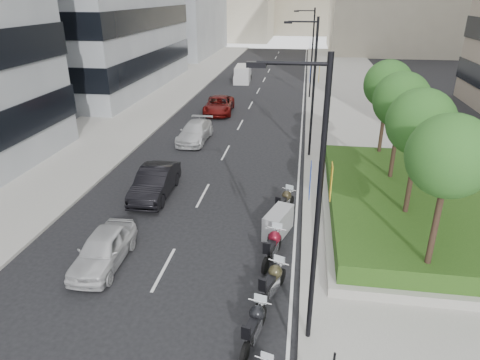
% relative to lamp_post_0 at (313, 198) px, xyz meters
% --- Properties ---
extents(ground, '(160.00, 160.00, 0.00)m').
position_rel_lamp_post_0_xyz_m(ground, '(-4.14, -1.00, -5.07)').
color(ground, black).
rests_on(ground, ground).
extents(sidewalk_right, '(10.00, 100.00, 0.15)m').
position_rel_lamp_post_0_xyz_m(sidewalk_right, '(4.86, 29.00, -4.99)').
color(sidewalk_right, '#9E9B93').
rests_on(sidewalk_right, ground).
extents(sidewalk_left, '(8.00, 100.00, 0.15)m').
position_rel_lamp_post_0_xyz_m(sidewalk_left, '(-16.14, 29.00, -4.99)').
color(sidewalk_left, '#9E9B93').
rests_on(sidewalk_left, ground).
extents(lane_edge, '(0.12, 100.00, 0.01)m').
position_rel_lamp_post_0_xyz_m(lane_edge, '(-0.44, 29.00, -5.06)').
color(lane_edge, silver).
rests_on(lane_edge, ground).
extents(lane_centre, '(0.12, 100.00, 0.01)m').
position_rel_lamp_post_0_xyz_m(lane_centre, '(-5.64, 29.00, -5.06)').
color(lane_centre, silver).
rests_on(lane_centre, ground).
extents(planter, '(10.00, 14.00, 0.40)m').
position_rel_lamp_post_0_xyz_m(planter, '(5.86, 9.00, -4.72)').
color(planter, '#A3A198').
rests_on(planter, sidewalk_right).
extents(hedge, '(9.40, 13.40, 0.80)m').
position_rel_lamp_post_0_xyz_m(hedge, '(5.86, 9.00, -4.12)').
color(hedge, '#1B3E11').
rests_on(hedge, planter).
extents(tree_0, '(2.80, 2.80, 6.30)m').
position_rel_lamp_post_0_xyz_m(tree_0, '(4.36, 3.00, 0.36)').
color(tree_0, '#332319').
rests_on(tree_0, planter).
extents(tree_1, '(2.80, 2.80, 6.30)m').
position_rel_lamp_post_0_xyz_m(tree_1, '(4.36, 7.00, 0.36)').
color(tree_1, '#332319').
rests_on(tree_1, planter).
extents(tree_2, '(2.80, 2.80, 6.30)m').
position_rel_lamp_post_0_xyz_m(tree_2, '(4.36, 11.00, 0.36)').
color(tree_2, '#332319').
rests_on(tree_2, planter).
extents(tree_3, '(2.80, 2.80, 6.30)m').
position_rel_lamp_post_0_xyz_m(tree_3, '(4.36, 15.00, 0.36)').
color(tree_3, '#332319').
rests_on(tree_3, planter).
extents(lamp_post_0, '(2.34, 0.45, 9.00)m').
position_rel_lamp_post_0_xyz_m(lamp_post_0, '(0.00, 0.00, 0.00)').
color(lamp_post_0, black).
rests_on(lamp_post_0, ground).
extents(lamp_post_1, '(2.34, 0.45, 9.00)m').
position_rel_lamp_post_0_xyz_m(lamp_post_1, '(0.00, 17.00, 0.00)').
color(lamp_post_1, black).
rests_on(lamp_post_1, ground).
extents(lamp_post_2, '(2.34, 0.45, 9.00)m').
position_rel_lamp_post_0_xyz_m(lamp_post_2, '(0.00, 35.00, 0.00)').
color(lamp_post_2, black).
rests_on(lamp_post_2, ground).
extents(motorcycle_2, '(0.81, 2.34, 1.18)m').
position_rel_lamp_post_0_xyz_m(motorcycle_2, '(-1.55, -0.34, -4.44)').
color(motorcycle_2, black).
rests_on(motorcycle_2, ground).
extents(motorcycle_3, '(1.06, 2.31, 1.20)m').
position_rel_lamp_post_0_xyz_m(motorcycle_3, '(-1.17, 1.95, -4.42)').
color(motorcycle_3, black).
rests_on(motorcycle_3, ground).
extents(motorcycle_4, '(0.87, 2.46, 1.24)m').
position_rel_lamp_post_0_xyz_m(motorcycle_4, '(-1.34, 4.28, -4.40)').
color(motorcycle_4, black).
rests_on(motorcycle_4, ground).
extents(motorcycle_5, '(1.36, 2.12, 1.20)m').
position_rel_lamp_post_0_xyz_m(motorcycle_5, '(-1.25, 6.44, -4.47)').
color(motorcycle_5, black).
rests_on(motorcycle_5, ground).
extents(motorcycle_6, '(1.04, 2.16, 1.13)m').
position_rel_lamp_post_0_xyz_m(motorcycle_6, '(-1.08, 8.59, -4.46)').
color(motorcycle_6, black).
rests_on(motorcycle_6, ground).
extents(car_a, '(1.79, 4.22, 1.42)m').
position_rel_lamp_post_0_xyz_m(car_a, '(-8.16, 3.01, -4.35)').
color(car_a, silver).
rests_on(car_a, ground).
extents(car_b, '(1.83, 4.91, 1.60)m').
position_rel_lamp_post_0_xyz_m(car_b, '(-8.20, 9.57, -4.26)').
color(car_b, black).
rests_on(car_b, ground).
extents(car_c, '(2.11, 4.96, 1.43)m').
position_rel_lamp_post_0_xyz_m(car_c, '(-8.37, 19.21, -4.35)').
color(car_c, silver).
rests_on(car_c, ground).
extents(car_d, '(2.89, 5.59, 1.51)m').
position_rel_lamp_post_0_xyz_m(car_d, '(-8.18, 27.58, -4.31)').
color(car_d, '#5B0C0A').
rests_on(car_d, ground).
extents(delivery_van, '(2.05, 4.79, 1.97)m').
position_rel_lamp_post_0_xyz_m(delivery_van, '(-8.16, 42.89, -4.15)').
color(delivery_van, silver).
rests_on(delivery_van, ground).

